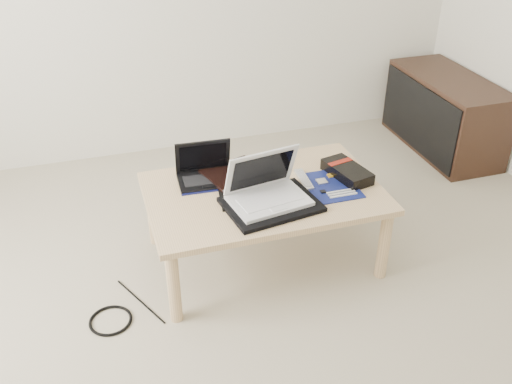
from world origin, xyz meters
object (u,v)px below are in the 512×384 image
object	(u,v)px
gpu_box	(347,172)
white_laptop	(266,190)
coffee_table	(264,199)
media_cabinet	(444,114)
netbook	(205,173)

from	to	relation	value
gpu_box	white_laptop	bearing A→B (deg)	-166.56
white_laptop	gpu_box	size ratio (longest dim) A/B	1.31
coffee_table	media_cabinet	xyz separation A→B (m)	(1.53, 0.81, -0.10)
coffee_table	media_cabinet	distance (m)	1.74
media_cabinet	gpu_box	bearing A→B (deg)	-143.79
white_laptop	gpu_box	world-z (taller)	white_laptop
media_cabinet	netbook	xyz separation A→B (m)	(-1.77, -0.63, 0.19)
netbook	white_laptop	bearing A→B (deg)	-52.47
media_cabinet	white_laptop	distance (m)	1.82
media_cabinet	netbook	size ratio (longest dim) A/B	3.24
gpu_box	netbook	bearing A→B (deg)	165.23
media_cabinet	gpu_box	size ratio (longest dim) A/B	3.15
media_cabinet	white_laptop	size ratio (longest dim) A/B	2.40
media_cabinet	gpu_box	world-z (taller)	media_cabinet
coffee_table	netbook	xyz separation A→B (m)	(-0.24, 0.18, 0.09)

